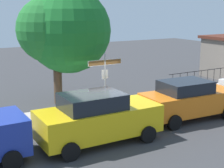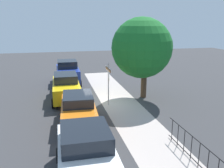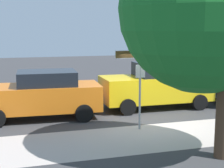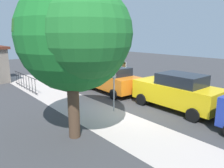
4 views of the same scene
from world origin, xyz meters
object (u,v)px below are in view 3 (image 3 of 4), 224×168
car_yellow (157,85)px  car_orange (41,94)px  street_sign (140,69)px  shade_tree (213,7)px

car_yellow → car_orange: (4.80, 0.42, -0.06)m
car_yellow → car_orange: car_yellow is taller
street_sign → car_yellow: street_sign is taller
street_sign → car_orange: 3.94m
shade_tree → car_orange: (3.84, -5.01, -2.92)m
shade_tree → car_yellow: bearing=-100.1°
street_sign → shade_tree: shade_tree is taller
shade_tree → car_yellow: 6.22m
shade_tree → car_orange: 6.96m
car_yellow → car_orange: size_ratio=1.02×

